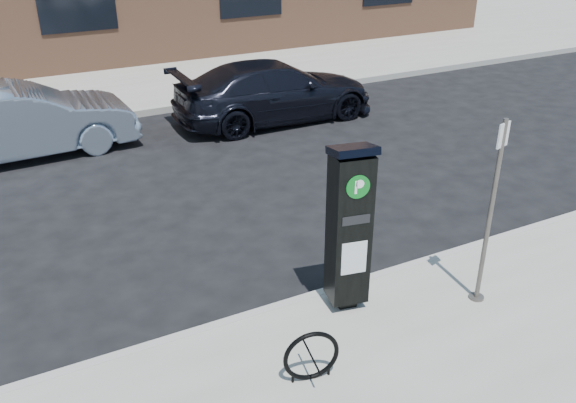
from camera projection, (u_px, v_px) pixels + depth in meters
ground at (285, 312)px, 7.30m from camera, size 120.00×120.00×0.00m
sidewalk_far at (74, 59)px, 18.39m from camera, size 60.00×12.00×0.15m
curb_near at (286, 308)px, 7.25m from camera, size 60.00×0.12×0.16m
curb_far at (122, 116)px, 13.64m from camera, size 60.00×0.12×0.16m
parking_kiosk at (349, 226)px, 6.74m from camera, size 0.54×0.49×2.03m
sign_pole at (490, 216)px, 6.80m from camera, size 0.20×0.18×2.26m
bike_rack at (311, 356)px, 5.96m from camera, size 0.58×0.15×0.58m
car_silver at (21, 121)px, 11.44m from camera, size 4.22×1.62×1.37m
car_dark at (275, 91)px, 13.36m from camera, size 4.50×1.85×1.30m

